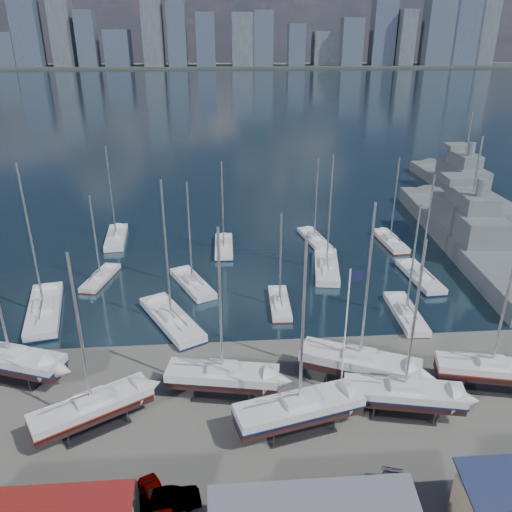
{
  "coord_description": "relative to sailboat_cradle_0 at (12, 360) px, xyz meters",
  "views": [
    {
      "loc": [
        -5.04,
        -44.23,
        28.92
      ],
      "look_at": [
        -1.08,
        8.0,
        6.19
      ],
      "focal_mm": 35.0,
      "sensor_mm": 36.0,
      "label": 1
    }
  ],
  "objects": [
    {
      "name": "sailboat_moored_1",
      "position": [
        3.6,
        20.35,
        -1.78
      ],
      "size": [
        4.03,
        8.36,
        12.05
      ],
      "rotation": [
        0.0,
        0.0,
        1.34
      ],
      "color": "black",
      "rests_on": "water"
    },
    {
      "name": "sailboat_moored_9",
      "position": [
        40.08,
        8.26,
        -1.77
      ],
      "size": [
        2.87,
        9.28,
        13.9
      ],
      "rotation": [
        0.0,
        0.0,
        1.54
      ],
      "color": "black",
      "rests_on": "water"
    },
    {
      "name": "sailboat_moored_10",
      "position": [
        45.27,
        17.45,
        -1.78
      ],
      "size": [
        3.41,
        10.03,
        14.75
      ],
      "rotation": [
        0.0,
        0.0,
        1.64
      ],
      "color": "black",
      "rests_on": "water"
    },
    {
      "name": "flagpole",
      "position": [
        29.45,
        -5.27,
        5.25
      ],
      "size": [
        1.12,
        0.12,
        12.67
      ],
      "color": "white",
      "rests_on": "ground"
    },
    {
      "name": "sailboat_cradle_0",
      "position": [
        0.0,
        0.0,
        0.0
      ],
      "size": [
        10.48,
        6.13,
        16.33
      ],
      "rotation": [
        0.0,
        0.0,
        -0.35
      ],
      "color": "#2D2D33",
      "rests_on": "ground"
    },
    {
      "name": "sailboat_cradle_6",
      "position": [
        42.98,
        -4.62,
        -0.06
      ],
      "size": [
        9.69,
        4.72,
        15.16
      ],
      "rotation": [
        0.0,
        0.0,
        -0.24
      ],
      "color": "#2D2D33",
      "rests_on": "ground"
    },
    {
      "name": "sailboat_cradle_5",
      "position": [
        34.11,
        -7.32,
        -0.03
      ],
      "size": [
        10.12,
        4.68,
        15.79
      ],
      "rotation": [
        0.0,
        0.0,
        -0.21
      ],
      "color": "#2D2D33",
      "rests_on": "ground"
    },
    {
      "name": "car_d",
      "position": [
        30.33,
        -16.23,
        -1.44
      ],
      "size": [
        3.1,
        4.82,
        1.3
      ],
      "primitive_type": "imported",
      "rotation": [
        0.0,
        0.0,
        -0.31
      ],
      "color": "gray",
      "rests_on": "ground"
    },
    {
      "name": "naval_ship_east",
      "position": [
        56.43,
        28.48,
        -0.42
      ],
      "size": [
        11.52,
        47.94,
        18.27
      ],
      "rotation": [
        0.0,
        0.0,
        1.49
      ],
      "color": "#596063",
      "rests_on": "water"
    },
    {
      "name": "sailboat_moored_7",
      "position": [
        33.67,
        21.29,
        -1.76
      ],
      "size": [
        4.9,
        11.4,
        16.66
      ],
      "rotation": [
        0.0,
        0.0,
        1.4
      ],
      "color": "black",
      "rests_on": "water"
    },
    {
      "name": "sailboat_moored_5",
      "position": [
        19.83,
        29.77,
        -1.78
      ],
      "size": [
        2.75,
        9.37,
        13.95
      ],
      "rotation": [
        0.0,
        0.0,
        1.56
      ],
      "color": "black",
      "rests_on": "water"
    },
    {
      "name": "sailboat_moored_0",
      "position": [
        -0.92,
        11.9,
        -1.77
      ],
      "size": [
        6.07,
        12.76,
        18.4
      ],
      "rotation": [
        0.0,
        0.0,
        1.79
      ],
      "color": "black",
      "rests_on": "water"
    },
    {
      "name": "sailboat_moored_6",
      "position": [
        26.1,
        11.78,
        -1.78
      ],
      "size": [
        2.52,
        8.14,
        12.07
      ],
      "rotation": [
        0.0,
        0.0,
        1.54
      ],
      "color": "black",
      "rests_on": "water"
    },
    {
      "name": "sailboat_moored_3",
      "position": [
        13.71,
        8.77,
        -1.78
      ],
      "size": [
        8.2,
        11.62,
        17.12
      ],
      "rotation": [
        0.0,
        0.0,
        2.06
      ],
      "color": "black",
      "rests_on": "water"
    },
    {
      "name": "sailboat_cradle_2",
      "position": [
        19.2,
        -3.81,
        -0.02
      ],
      "size": [
        10.06,
        4.45,
        15.88
      ],
      "rotation": [
        0.0,
        0.0,
        -0.18
      ],
      "color": "#2D2D33",
      "rests_on": "ground"
    },
    {
      "name": "ground",
      "position": [
        24.45,
        -5.32,
        -2.09
      ],
      "size": [
        1400.0,
        1400.0,
        0.0
      ],
      "primitive_type": "plane",
      "color": "#605E59",
      "rests_on": "ground"
    },
    {
      "name": "naval_ship_west",
      "position": [
        68.45,
        55.97,
        -0.42
      ],
      "size": [
        6.88,
        40.76,
        17.66
      ],
      "rotation": [
        0.0,
        0.0,
        1.56
      ],
      "color": "#596063",
      "rests_on": "water"
    },
    {
      "name": "car_a",
      "position": [
        14.47,
        -14.87,
        -1.42
      ],
      "size": [
        3.02,
        4.19,
        1.33
      ],
      "primitive_type": "imported",
      "rotation": [
        0.0,
        0.0,
        0.42
      ],
      "color": "gray",
      "rests_on": "ground"
    },
    {
      "name": "car_c",
      "position": [
        30.45,
        -17.05,
        -1.41
      ],
      "size": [
        2.32,
        4.89,
        1.35
      ],
      "primitive_type": "imported",
      "rotation": [
        0.0,
        0.0,
        0.02
      ],
      "color": "gray",
      "rests_on": "ground"
    },
    {
      "name": "car_b",
      "position": [
        15.51,
        -15.12,
        -1.43
      ],
      "size": [
        4.21,
        2.12,
        1.32
      ],
      "primitive_type": "imported",
      "rotation": [
        0.0,
        0.0,
        1.76
      ],
      "color": "gray",
      "rests_on": "ground"
    },
    {
      "name": "sailboat_moored_4",
      "position": [
        15.63,
        17.69,
        -1.77
      ],
      "size": [
        6.34,
        9.75,
        14.34
      ],
      "rotation": [
        0.0,
        0.0,
        2.0
      ],
      "color": "black",
      "rests_on": "water"
    },
    {
      "name": "sailboat_moored_2",
      "position": [
        3.08,
        34.7,
        -1.77
      ],
      "size": [
        3.8,
        10.47,
        15.47
      ],
      "rotation": [
        0.0,
        0.0,
        1.66
      ],
      "color": "black",
      "rests_on": "water"
    },
    {
      "name": "sailboat_moored_8",
      "position": [
        33.94,
        31.86,
        -1.78
      ],
      "size": [
        4.09,
        9.45,
        13.68
      ],
      "rotation": [
        0.0,
        0.0,
        1.74
      ],
      "color": "black",
      "rests_on": "water"
    },
    {
      "name": "sailboat_cradle_1",
      "position": [
        8.79,
        -7.04,
        -0.04
      ],
      "size": [
        9.58,
        7.17,
        15.48
      ],
      "rotation": [
        0.0,
        0.0,
        0.54
      ],
      "color": "#2D2D33",
      "rests_on": "ground"
    },
    {
      "name": "sailboat_moored_11",
      "position": [
        45.46,
        30.13,
        -1.78
      ],
      "size": [
        3.23,
        9.53,
        14.02
      ],
      "rotation": [
        0.0,
        0.0,
        1.64
      ],
      "color": "black",
      "rests_on": "water"
    },
    {
      "name": "far_shore",
      "position": [
        24.45,
        564.68,
        -0.99
      ],
      "size": [
        1400.0,
        80.0,
        2.2
      ],
      "primitive_type": "cube",
      "color": "#2D332D",
      "rests_on": "ground"
    },
    {
      "name": "sailboat_cradle_4",
      "position": [
        31.58,
        -2.93,
        0.05
      ],
      "size": [
        10.91,
        7.16,
        17.27
      ],
      "rotation": [
        0.0,
        0.0,
        -0.43
      ],
      "color": "#2D2D33",
      "rests_on": "ground"
    },
    {
      "name": "water",
      "position": [
        24.45,
        304.68,
        -2.24
      ],
      "size": [
        1400.0,
        600.0,
        0.4
      ],
      "primitive_type": "cube",
      "color": "#182B38",
      "rests_on": "ground"
    },
    {
      "name": "skyline",
      "position": [
        16.62,
        558.44,
        37.0
      ],
      "size": [
        639.14,
        43.8,
        107.69
      ],
      "color": "#475166",
      "rests_on": "far_shore"
    },
    {
      "name": "sailboat_cradle_3",
      "position": [
        25.21,
        -8.5,
        0.02
      ],
      "size": [
        10.8,
        5.44,
        16.75
      ],
      "rotation": [
        0.0,
        0.0,
        0.25
      ],
      "color": "#2D2D33",
      "rests_on": "ground"
    }
  ]
}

